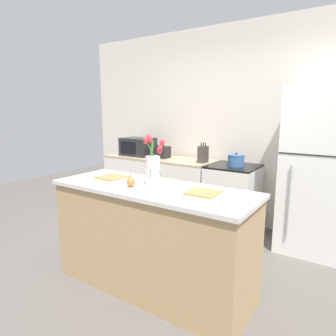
{
  "coord_description": "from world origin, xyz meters",
  "views": [
    {
      "loc": [
        1.49,
        -1.96,
        1.57
      ],
      "look_at": [
        0.0,
        0.25,
        1.05
      ],
      "focal_mm": 32.0,
      "sensor_mm": 36.0,
      "label": 1
    }
  ],
  "objects": [
    {
      "name": "kitchen_island",
      "position": [
        0.0,
        0.0,
        0.47
      ],
      "size": [
        1.8,
        0.66,
        0.93
      ],
      "color": "tan",
      "rests_on": "ground_plane"
    },
    {
      "name": "plate_setting_left",
      "position": [
        -0.48,
        0.02,
        0.94
      ],
      "size": [
        0.34,
        0.34,
        0.02
      ],
      "color": "beige",
      "rests_on": "kitchen_island"
    },
    {
      "name": "back_wall",
      "position": [
        0.0,
        2.0,
        1.35
      ],
      "size": [
        5.2,
        0.08,
        2.7
      ],
      "color": "silver",
      "rests_on": "ground_plane"
    },
    {
      "name": "stove_range",
      "position": [
        0.1,
        1.6,
        0.44
      ],
      "size": [
        0.6,
        0.61,
        0.88
      ],
      "color": "silver",
      "rests_on": "ground_plane"
    },
    {
      "name": "back_counter",
      "position": [
        -1.06,
        1.6,
        0.44
      ],
      "size": [
        1.68,
        0.6,
        0.88
      ],
      "color": "silver",
      "rests_on": "ground_plane"
    },
    {
      "name": "ground_plane",
      "position": [
        0.0,
        0.0,
        0.0
      ],
      "size": [
        10.0,
        10.0,
        0.0
      ],
      "primitive_type": "plane",
      "color": "#59544F"
    },
    {
      "name": "plate_setting_right",
      "position": [
        0.48,
        0.02,
        0.94
      ],
      "size": [
        0.34,
        0.34,
        0.02
      ],
      "color": "beige",
      "rests_on": "kitchen_island"
    },
    {
      "name": "knife_block",
      "position": [
        -0.33,
        1.57,
        0.99
      ],
      "size": [
        0.1,
        0.14,
        0.27
      ],
      "color": "#3D3833",
      "rests_on": "back_counter"
    },
    {
      "name": "microwave",
      "position": [
        -1.47,
        1.6,
        1.02
      ],
      "size": [
        0.48,
        0.37,
        0.27
      ],
      "color": "black",
      "rests_on": "back_counter"
    },
    {
      "name": "flower_vase",
      "position": [
        -0.01,
        0.03,
        1.09
      ],
      "size": [
        0.19,
        0.19,
        0.44
      ],
      "color": "silver",
      "rests_on": "kitchen_island"
    },
    {
      "name": "pear_figurine",
      "position": [
        -0.14,
        -0.11,
        0.98
      ],
      "size": [
        0.07,
        0.07,
        0.12
      ],
      "color": "#C66B33",
      "rests_on": "kitchen_island"
    },
    {
      "name": "toaster",
      "position": [
        -1.04,
        1.6,
        0.97
      ],
      "size": [
        0.28,
        0.18,
        0.17
      ],
      "color": "black",
      "rests_on": "back_counter"
    },
    {
      "name": "refrigerator",
      "position": [
        1.05,
        1.6,
        0.91
      ],
      "size": [
        0.68,
        0.67,
        1.82
      ],
      "color": "white",
      "rests_on": "ground_plane"
    },
    {
      "name": "cooking_pot",
      "position": [
        0.14,
        1.57,
        0.95
      ],
      "size": [
        0.21,
        0.21,
        0.17
      ],
      "color": "#386093",
      "rests_on": "stove_range"
    }
  ]
}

